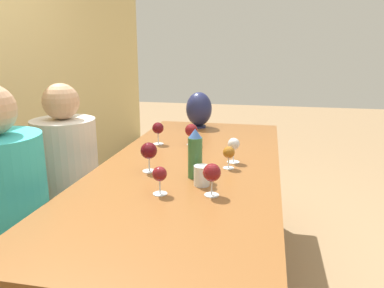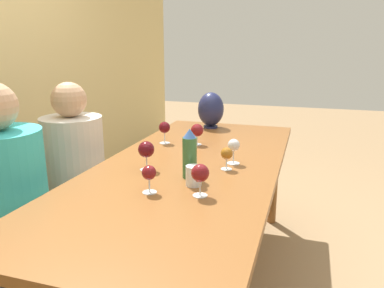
# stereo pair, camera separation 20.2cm
# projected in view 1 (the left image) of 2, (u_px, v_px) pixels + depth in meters

# --- Properties ---
(ground_plane) EXTENTS (14.00, 14.00, 0.00)m
(ground_plane) POSITION_uv_depth(u_px,v_px,m) (190.00, 287.00, 2.20)
(ground_plane) COLOR #937551
(dining_table) EXTENTS (2.21, 0.93, 0.76)m
(dining_table) POSITION_uv_depth(u_px,v_px,m) (190.00, 178.00, 2.02)
(dining_table) COLOR brown
(dining_table) RESTS_ON ground_plane
(water_bottle) EXTENTS (0.07, 0.07, 0.24)m
(water_bottle) POSITION_uv_depth(u_px,v_px,m) (195.00, 154.00, 1.77)
(water_bottle) COLOR #336638
(water_bottle) RESTS_ON dining_table
(water_tumbler) EXTENTS (0.07, 0.07, 0.09)m
(water_tumbler) POSITION_uv_depth(u_px,v_px,m) (202.00, 176.00, 1.69)
(water_tumbler) COLOR silver
(water_tumbler) RESTS_ON dining_table
(vase) EXTENTS (0.20, 0.20, 0.27)m
(vase) POSITION_uv_depth(u_px,v_px,m) (199.00, 109.00, 2.86)
(vase) COLOR #1E234C
(vase) RESTS_ON dining_table
(wine_glass_0) EXTENTS (0.08, 0.08, 0.15)m
(wine_glass_0) POSITION_uv_depth(u_px,v_px,m) (149.00, 151.00, 1.86)
(wine_glass_0) COLOR silver
(wine_glass_0) RESTS_ON dining_table
(wine_glass_1) EXTENTS (0.07, 0.07, 0.14)m
(wine_glass_1) POSITION_uv_depth(u_px,v_px,m) (158.00, 129.00, 2.38)
(wine_glass_1) COLOR silver
(wine_glass_1) RESTS_ON dining_table
(wine_glass_2) EXTENTS (0.07, 0.07, 0.14)m
(wine_glass_2) POSITION_uv_depth(u_px,v_px,m) (234.00, 145.00, 2.01)
(wine_glass_2) COLOR silver
(wine_glass_2) RESTS_ON dining_table
(wine_glass_3) EXTENTS (0.06, 0.06, 0.12)m
(wine_glass_3) POSITION_uv_depth(u_px,v_px,m) (160.00, 175.00, 1.58)
(wine_glass_3) COLOR silver
(wine_glass_3) RESTS_ON dining_table
(wine_glass_4) EXTENTS (0.06, 0.06, 0.12)m
(wine_glass_4) POSITION_uv_depth(u_px,v_px,m) (229.00, 153.00, 1.92)
(wine_glass_4) COLOR silver
(wine_glass_4) RESTS_ON dining_table
(wine_glass_5) EXTENTS (0.08, 0.08, 0.14)m
(wine_glass_5) POSITION_uv_depth(u_px,v_px,m) (191.00, 131.00, 2.37)
(wine_glass_5) COLOR silver
(wine_glass_5) RESTS_ON dining_table
(wine_glass_6) EXTENTS (0.08, 0.08, 0.14)m
(wine_glass_6) POSITION_uv_depth(u_px,v_px,m) (212.00, 173.00, 1.56)
(wine_glass_6) COLOR silver
(wine_glass_6) RESTS_ON dining_table
(chair_far) EXTENTS (0.44, 0.44, 0.89)m
(chair_far) POSITION_uv_depth(u_px,v_px,m) (59.00, 195.00, 2.29)
(chair_far) COLOR brown
(chair_far) RESTS_ON ground_plane
(person_near) EXTENTS (0.40, 0.40, 1.22)m
(person_near) POSITION_uv_depth(u_px,v_px,m) (7.00, 211.00, 1.70)
(person_near) COLOR #2D2D38
(person_near) RESTS_ON ground_plane
(person_far) EXTENTS (0.37, 0.37, 1.17)m
(person_far) POSITION_uv_depth(u_px,v_px,m) (70.00, 175.00, 2.24)
(person_far) COLOR #2D2D38
(person_far) RESTS_ON ground_plane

